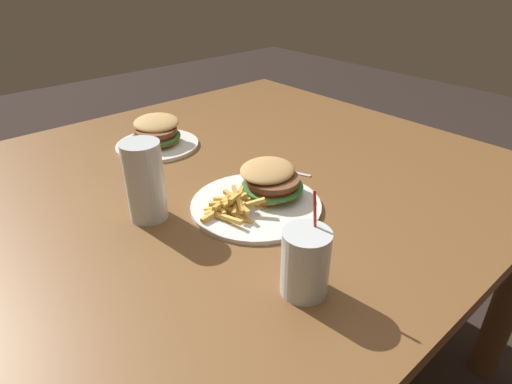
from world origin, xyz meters
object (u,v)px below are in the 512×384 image
object	(u,v)px
beer_glass	(145,183)
meal_plate_far	(157,136)
spoon	(266,165)
juice_glass	(305,265)
meal_plate_near	(263,192)

from	to	relation	value
beer_glass	meal_plate_far	size ratio (longest dim) A/B	0.72
beer_glass	meal_plate_far	distance (m)	0.39
spoon	meal_plate_far	xyz separation A→B (m)	(-0.14, 0.31, 0.02)
juice_glass	meal_plate_far	distance (m)	0.72
meal_plate_far	beer_glass	bearing A→B (deg)	-122.84
juice_glass	meal_plate_far	bearing A→B (deg)	79.49
meal_plate_near	spoon	size ratio (longest dim) A/B	1.86
juice_glass	spoon	distance (m)	0.48
meal_plate_far	juice_glass	bearing A→B (deg)	-100.51
beer_glass	meal_plate_far	bearing A→B (deg)	57.16
meal_plate_near	juice_glass	world-z (taller)	juice_glass
spoon	meal_plate_far	world-z (taller)	meal_plate_far
spoon	juice_glass	bearing A→B (deg)	122.87
beer_glass	juice_glass	bearing A→B (deg)	-78.14
beer_glass	spoon	distance (m)	0.36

